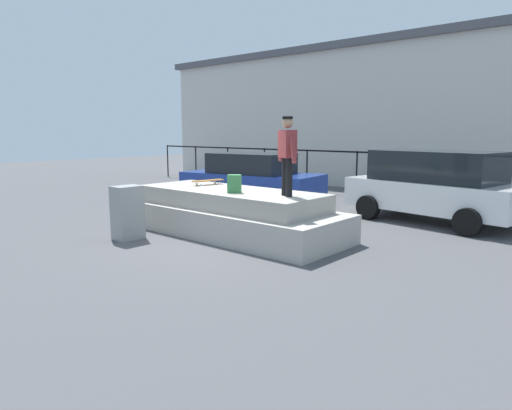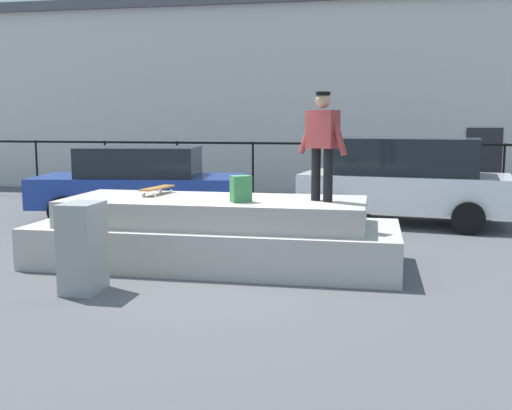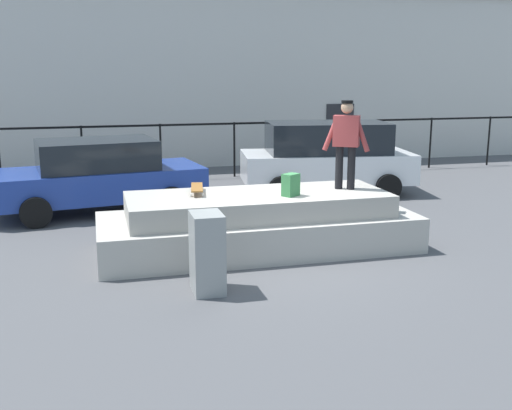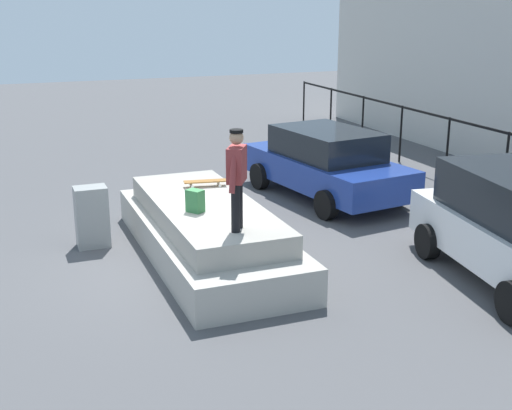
{
  "view_description": "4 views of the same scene",
  "coord_description": "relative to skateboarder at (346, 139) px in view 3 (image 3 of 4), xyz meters",
  "views": [
    {
      "loc": [
        7.07,
        -6.99,
        2.32
      ],
      "look_at": [
        0.15,
        0.93,
        0.63
      ],
      "focal_mm": 32.18,
      "sensor_mm": 36.0,
      "label": 1
    },
    {
      "loc": [
        2.2,
        -8.56,
        2.2
      ],
      "look_at": [
        0.29,
        1.21,
        0.82
      ],
      "focal_mm": 42.69,
      "sensor_mm": 36.0,
      "label": 2
    },
    {
      "loc": [
        -2.93,
        -9.71,
        3.15
      ],
      "look_at": [
        -0.03,
        1.16,
        0.64
      ],
      "focal_mm": 42.64,
      "sensor_mm": 36.0,
      "label": 3
    },
    {
      "loc": [
        11.03,
        -3.02,
        4.47
      ],
      "look_at": [
        -0.62,
        1.53,
        0.72
      ],
      "focal_mm": 47.77,
      "sensor_mm": 36.0,
      "label": 4
    }
  ],
  "objects": [
    {
      "name": "warehouse_building",
      "position": [
        -1.44,
        13.18,
        1.06
      ],
      "size": [
        26.97,
        7.73,
        5.97
      ],
      "color": "beige",
      "rests_on": "ground_plane"
    },
    {
      "name": "car_blue_sedan_near",
      "position": [
        -4.34,
        3.78,
        -1.1
      ],
      "size": [
        4.82,
        2.67,
        1.63
      ],
      "color": "navy",
      "rests_on": "ground_plane"
    },
    {
      "name": "skateboarder",
      "position": [
        0.0,
        0.0,
        0.0
      ],
      "size": [
        0.78,
        0.52,
        1.6
      ],
      "color": "black",
      "rests_on": "concrete_ledge"
    },
    {
      "name": "concrete_ledge",
      "position": [
        -1.64,
        -0.01,
        -1.48
      ],
      "size": [
        5.59,
        2.08,
        1.02
      ],
      "color": "#ADA89E",
      "rests_on": "ground_plane"
    },
    {
      "name": "fence_row",
      "position": [
        -1.44,
        7.48,
        -0.77
      ],
      "size": [
        24.06,
        0.06,
        1.63
      ],
      "color": "black",
      "rests_on": "ground_plane"
    },
    {
      "name": "backpack",
      "position": [
        -1.15,
        -0.35,
        -0.73
      ],
      "size": [
        0.34,
        0.32,
        0.39
      ],
      "primitive_type": "cube",
      "rotation": [
        0.0,
        0.0,
        3.72
      ],
      "color": "#33723F",
      "rests_on": "concrete_ledge"
    },
    {
      "name": "utility_box",
      "position": [
        -2.9,
        -1.87,
        -1.36
      ],
      "size": [
        0.44,
        0.6,
        1.16
      ],
      "primitive_type": "cube",
      "rotation": [
        0.0,
        0.0,
        0.0
      ],
      "color": "gray",
      "rests_on": "ground_plane"
    },
    {
      "name": "car_white_hatchback_mid",
      "position": [
        1.4,
        4.44,
        -0.97
      ],
      "size": [
        4.55,
        2.62,
        1.84
      ],
      "color": "white",
      "rests_on": "ground_plane"
    },
    {
      "name": "ground_plane",
      "position": [
        -1.44,
        -0.4,
        -1.94
      ],
      "size": [
        60.0,
        60.0,
        0.0
      ],
      "primitive_type": "plane",
      "color": "#4C4C4F"
    },
    {
      "name": "skateboard",
      "position": [
        -2.67,
        0.3,
        -0.82
      ],
      "size": [
        0.33,
        0.85,
        0.12
      ],
      "color": "brown",
      "rests_on": "concrete_ledge"
    }
  ]
}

